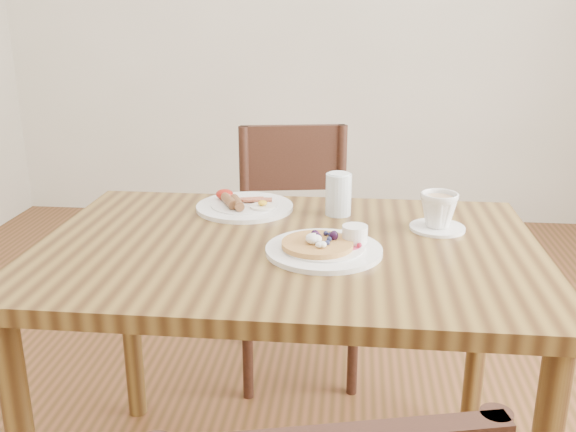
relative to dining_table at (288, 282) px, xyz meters
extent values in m
cube|color=brown|center=(0.00, 0.00, 0.08)|extent=(1.20, 0.80, 0.04)
cylinder|color=brown|center=(0.54, 0.34, -0.30)|extent=(0.06, 0.06, 0.71)
cylinder|color=brown|center=(-0.54, 0.34, -0.30)|extent=(0.06, 0.06, 0.71)
cube|color=#381D14|center=(-0.04, 0.67, -0.20)|extent=(0.49, 0.49, 0.04)
cylinder|color=#381D14|center=(-0.19, 0.46, -0.44)|extent=(0.04, 0.04, 0.43)
cylinder|color=#381D14|center=(0.17, 0.53, -0.44)|extent=(0.04, 0.04, 0.43)
cylinder|color=#381D14|center=(-0.25, 0.82, -0.44)|extent=(0.04, 0.04, 0.43)
cylinder|color=#381D14|center=(0.11, 0.88, -0.44)|extent=(0.04, 0.04, 0.43)
cylinder|color=#381D14|center=(0.11, 0.88, 0.01)|extent=(0.04, 0.04, 0.43)
cylinder|color=#381D14|center=(-0.25, 0.82, 0.01)|extent=(0.04, 0.04, 0.43)
cube|color=#381D14|center=(-0.07, 0.86, 0.11)|extent=(0.38, 0.09, 0.24)
cylinder|color=white|center=(0.09, -0.05, 0.10)|extent=(0.27, 0.27, 0.01)
cylinder|color=white|center=(0.09, -0.05, 0.11)|extent=(0.19, 0.19, 0.01)
cylinder|color=#B22D59|center=(0.14, -0.04, 0.12)|extent=(0.07, 0.07, 0.00)
cylinder|color=#C68C47|center=(0.07, -0.05, 0.12)|extent=(0.16, 0.16, 0.01)
ellipsoid|color=white|center=(0.07, -0.06, 0.14)|extent=(0.03, 0.03, 0.02)
ellipsoid|color=white|center=(0.08, -0.08, 0.13)|extent=(0.02, 0.02, 0.01)
cylinder|color=white|center=(0.16, -0.01, 0.13)|extent=(0.06, 0.06, 0.04)
cylinder|color=#591E07|center=(0.16, -0.01, 0.15)|extent=(0.05, 0.05, 0.00)
sphere|color=black|center=(0.10, -0.04, 0.14)|extent=(0.02, 0.02, 0.02)
sphere|color=#1E234C|center=(0.10, -0.02, 0.13)|extent=(0.01, 0.01, 0.01)
sphere|color=#1E234C|center=(0.09, 0.00, 0.13)|extent=(0.01, 0.01, 0.01)
sphere|color=#B21938|center=(0.07, -0.02, 0.13)|extent=(0.02, 0.02, 0.02)
sphere|color=black|center=(0.06, -0.03, 0.14)|extent=(0.02, 0.02, 0.02)
sphere|color=#1E234C|center=(0.05, -0.05, 0.13)|extent=(0.01, 0.01, 0.01)
sphere|color=black|center=(0.07, -0.06, 0.14)|extent=(0.02, 0.02, 0.02)
sphere|color=#1E234C|center=(0.09, -0.07, 0.13)|extent=(0.01, 0.01, 0.01)
sphere|color=#1E234C|center=(0.11, -0.06, 0.13)|extent=(0.01, 0.01, 0.01)
sphere|color=#1E234C|center=(0.16, -0.09, 0.12)|extent=(0.01, 0.01, 0.01)
sphere|color=#B21938|center=(0.17, -0.06, 0.12)|extent=(0.01, 0.01, 0.01)
cylinder|color=white|center=(-0.15, 0.26, 0.10)|extent=(0.27, 0.27, 0.01)
cylinder|color=white|center=(-0.15, 0.26, 0.11)|extent=(0.19, 0.19, 0.01)
cylinder|color=brown|center=(-0.19, 0.24, 0.13)|extent=(0.06, 0.10, 0.03)
cylinder|color=brown|center=(-0.16, 0.23, 0.13)|extent=(0.06, 0.10, 0.03)
cube|color=maroon|center=(-0.14, 0.29, 0.12)|extent=(0.08, 0.04, 0.01)
cube|color=maroon|center=(-0.11, 0.28, 0.12)|extent=(0.08, 0.03, 0.01)
cylinder|color=white|center=(-0.09, 0.23, 0.12)|extent=(0.07, 0.07, 0.00)
ellipsoid|color=yellow|center=(-0.09, 0.23, 0.13)|extent=(0.03, 0.03, 0.01)
ellipsoid|color=#A5190F|center=(-0.21, 0.30, 0.13)|extent=(0.05, 0.05, 0.03)
cylinder|color=white|center=(0.37, 0.14, 0.10)|extent=(0.14, 0.14, 0.01)
imported|color=white|center=(0.37, 0.14, 0.15)|extent=(0.13, 0.13, 0.09)
cylinder|color=tan|center=(0.37, 0.14, 0.18)|extent=(0.07, 0.07, 0.00)
cylinder|color=silver|center=(0.11, 0.24, 0.16)|extent=(0.07, 0.07, 0.11)
camera|label=1|loc=(0.15, -1.43, 0.64)|focal=40.00mm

